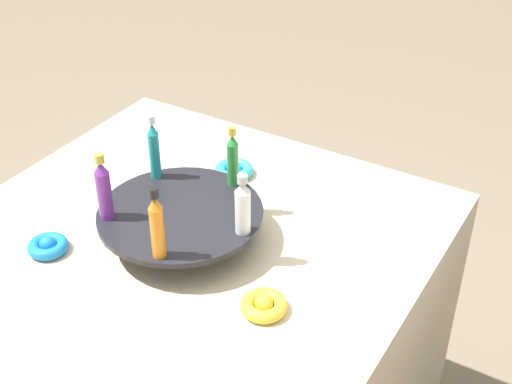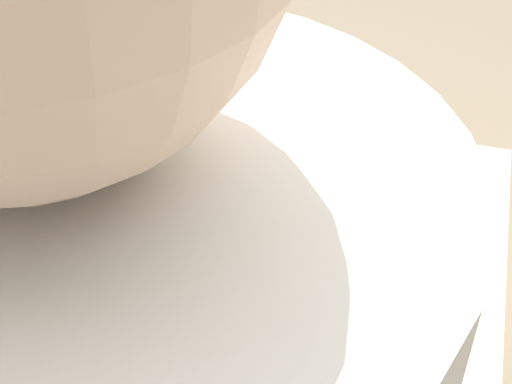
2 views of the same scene
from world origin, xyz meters
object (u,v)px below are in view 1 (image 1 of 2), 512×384
object	(u,v)px
bottle_purple	(104,189)
ribbon_bow_gold	(264,305)
display_stand	(181,220)
ribbon_bow_blue	(48,246)
bottle_teal	(154,149)
bottle_orange	(157,226)
bottle_clear	(243,206)
ribbon_bow_teal	(234,170)
bottle_green	(233,159)

from	to	relation	value
bottle_purple	ribbon_bow_gold	world-z (taller)	bottle_purple
display_stand	ribbon_bow_gold	world-z (taller)	display_stand
display_stand	bottle_purple	size ratio (longest dim) A/B	2.31
ribbon_bow_gold	ribbon_bow_blue	bearing A→B (deg)	99.12
bottle_teal	ribbon_bow_blue	xyz separation A→B (m)	(-0.26, 0.09, -0.13)
bottle_teal	bottle_orange	world-z (taller)	bottle_orange
bottle_teal	bottle_clear	distance (m)	0.28
ribbon_bow_blue	ribbon_bow_teal	bearing A→B (deg)	-20.88
display_stand	bottle_purple	world-z (taller)	bottle_purple
bottle_teal	bottle_green	xyz separation A→B (m)	(0.06, -0.16, -0.01)
bottle_teal	bottle_orange	bearing A→B (deg)	-141.12
ribbon_bow_blue	bottle_orange	bearing A→B (deg)	-82.29
bottle_teal	ribbon_bow_teal	xyz separation A→B (m)	(0.19, -0.08, -0.13)
bottle_clear	bottle_green	size ratio (longest dim) A/B	0.94
bottle_green	ribbon_bow_blue	bearing A→B (deg)	141.42
display_stand	ribbon_bow_teal	world-z (taller)	display_stand
bottle_green	ribbon_bow_teal	world-z (taller)	bottle_green
bottle_purple	ribbon_bow_blue	size ratio (longest dim) A/B	1.76
bottle_clear	ribbon_bow_gold	xyz separation A→B (m)	(-0.11, -0.11, -0.12)
bottle_teal	ribbon_bow_blue	size ratio (longest dim) A/B	1.79
bottle_green	bottle_teal	bearing A→B (deg)	110.88
ribbon_bow_teal	bottle_purple	bearing A→B (deg)	168.96
bottle_purple	ribbon_bow_teal	bearing A→B (deg)	-11.04
bottle_teal	ribbon_bow_blue	world-z (taller)	bottle_teal
bottle_green	ribbon_bow_gold	world-z (taller)	bottle_green
ribbon_bow_teal	display_stand	bearing A→B (deg)	-170.88
bottle_teal	ribbon_bow_gold	distance (m)	0.44
bottle_orange	ribbon_bow_gold	bearing A→B (deg)	-79.07
bottle_clear	ribbon_bow_teal	bearing A→B (deg)	35.81
display_stand	bottle_green	distance (m)	0.17
bottle_purple	bottle_clear	size ratio (longest dim) A/B	1.13
display_stand	bottle_clear	size ratio (longest dim) A/B	2.62
display_stand	bottle_purple	xyz separation A→B (m)	(-0.09, 0.12, 0.09)
bottle_clear	ribbon_bow_teal	size ratio (longest dim) A/B	1.41
bottle_clear	ribbon_bow_teal	world-z (taller)	bottle_clear
display_stand	bottle_green	world-z (taller)	bottle_green
bottle_teal	ribbon_bow_teal	bearing A→B (deg)	-22.63
bottle_teal	ribbon_bow_teal	size ratio (longest dim) A/B	1.62
bottle_orange	bottle_green	world-z (taller)	bottle_orange
bottle_orange	ribbon_bow_blue	size ratio (longest dim) A/B	1.81
display_stand	bottle_teal	size ratio (longest dim) A/B	2.28
bottle_teal	bottle_orange	distance (m)	0.28
bottle_purple	bottle_clear	distance (m)	0.28
ribbon_bow_teal	ribbon_bow_blue	bearing A→B (deg)	159.12
bottle_purple	bottle_green	xyz separation A→B (m)	(0.24, -0.15, -0.00)
bottle_teal	bottle_purple	distance (m)	0.17
bottle_clear	bottle_green	xyz separation A→B (m)	(0.14, 0.11, 0.00)
ribbon_bow_blue	bottle_clear	bearing A→B (deg)	-63.34
bottle_purple	ribbon_bow_blue	distance (m)	0.18
bottle_clear	bottle_teal	bearing A→B (deg)	74.88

